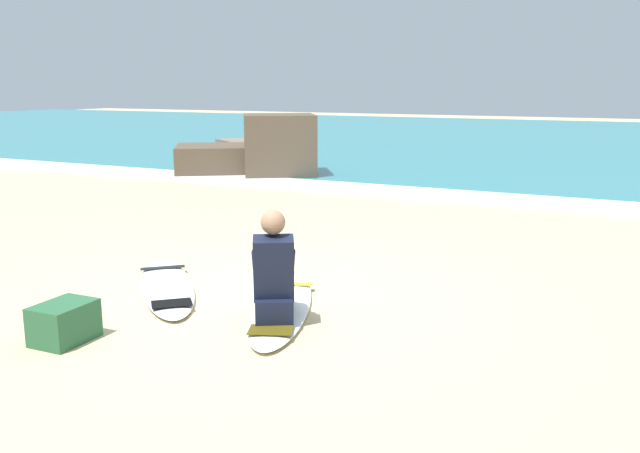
{
  "coord_description": "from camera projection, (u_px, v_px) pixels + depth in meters",
  "views": [
    {
      "loc": [
        3.4,
        -5.47,
        2.05
      ],
      "look_at": [
        0.2,
        0.94,
        0.55
      ],
      "focal_mm": 38.27,
      "sensor_mm": 36.0,
      "label": 1
    }
  ],
  "objects": [
    {
      "name": "surfer_seated",
      "position": [
        274.0,
        276.0,
        5.85
      ],
      "size": [
        0.64,
        0.77,
        0.95
      ],
      "color": "black",
      "rests_on": "surfboard_main"
    },
    {
      "name": "breaking_foam",
      "position": [
        447.0,
        196.0,
        12.43
      ],
      "size": [
        80.0,
        0.9,
        0.11
      ],
      "primitive_type": "cube",
      "color": "white",
      "rests_on": "ground"
    },
    {
      "name": "ground_plane",
      "position": [
        259.0,
        297.0,
        6.7
      ],
      "size": [
        80.0,
        80.0,
        0.0
      ],
      "primitive_type": "plane",
      "color": "#CCB584"
    },
    {
      "name": "beach_bag",
      "position": [
        64.0,
        323.0,
        5.51
      ],
      "size": [
        0.38,
        0.49,
        0.32
      ],
      "primitive_type": "cube",
      "rotation": [
        0.0,
        0.0,
        0.04
      ],
      "color": "#285B38",
      "rests_on": "ground"
    },
    {
      "name": "sea",
      "position": [
        555.0,
        141.0,
        24.43
      ],
      "size": [
        80.0,
        28.0,
        0.1
      ],
      "primitive_type": "cube",
      "color": "teal",
      "rests_on": "ground"
    },
    {
      "name": "surfboard_main",
      "position": [
        282.0,
        307.0,
        6.28
      ],
      "size": [
        1.32,
        2.24,
        0.08
      ],
      "color": "white",
      "rests_on": "ground"
    },
    {
      "name": "surfboard_spare_near",
      "position": [
        167.0,
        286.0,
        6.93
      ],
      "size": [
        1.85,
        1.94,
        0.08
      ],
      "color": "silver",
      "rests_on": "ground"
    },
    {
      "name": "rock_outcrop_distant",
      "position": [
        254.0,
        152.0,
        15.56
      ],
      "size": [
        3.74,
        3.98,
        1.41
      ],
      "color": "brown",
      "rests_on": "ground"
    }
  ]
}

